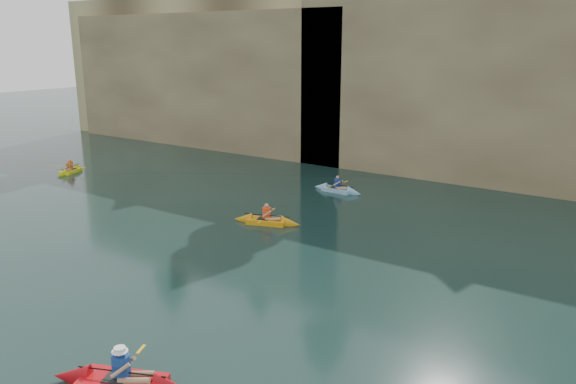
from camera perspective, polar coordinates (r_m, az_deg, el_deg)
The scene contains 10 objects.
ground at distance 16.81m, azimuth -10.10°, elevation -14.00°, with size 160.00×160.00×0.00m, color black.
cliff at distance 41.74m, azimuth 19.95°, elevation 11.32°, with size 70.00×16.00×12.00m, color tan.
cliff_slab_west at distance 44.97m, azimuth -8.79°, elevation 11.32°, with size 26.00×2.40×10.56m, color #9B8B5E.
cliff_slab_center at distance 34.11m, azimuth 19.98°, elevation 10.16°, with size 24.00×2.40×11.40m, color #9B8B5E.
sea_cave_west at distance 43.49m, azimuth -7.25°, elevation 6.90°, with size 4.50×1.00×4.00m, color black.
sea_cave_center at distance 35.99m, azimuth 9.85°, elevation 4.45°, with size 3.50×1.00×3.20m, color black.
main_kayaker at distance 14.77m, azimuth -16.46°, elevation -18.03°, with size 3.74×2.33×1.38m.
kayaker_orange at distance 25.73m, azimuth -2.17°, elevation -2.93°, with size 3.22×2.28×1.20m.
kayaker_yellow at distance 38.27m, azimuth -21.21°, elevation 2.04°, with size 2.08×2.76×1.10m.
kayaker_ltblue_mid at distance 31.27m, azimuth 5.03°, elevation 0.27°, with size 3.01×2.26×1.14m.
Camera 1 is at (10.47, -10.35, 8.11)m, focal length 35.00 mm.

